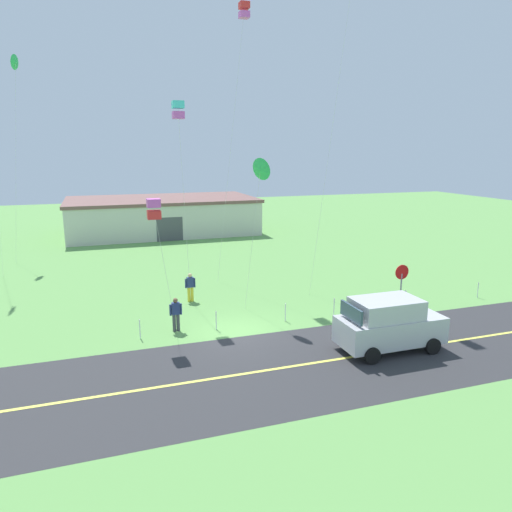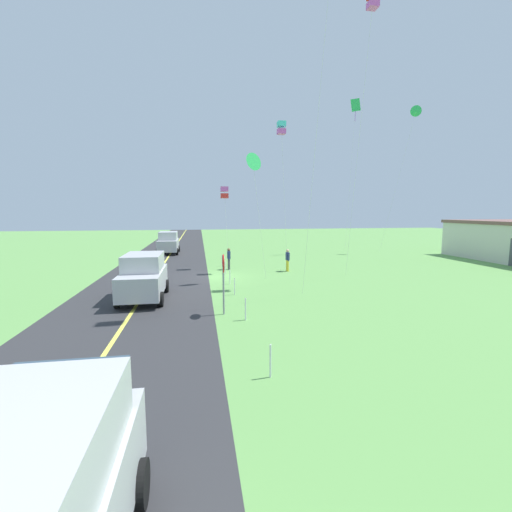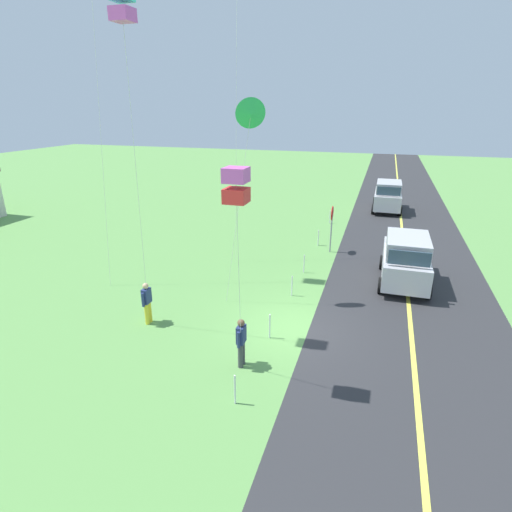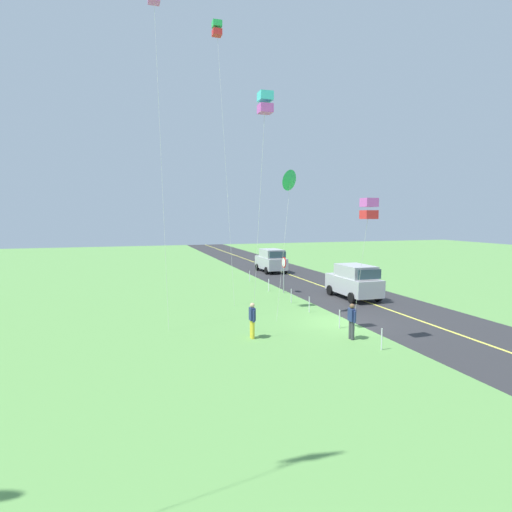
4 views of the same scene
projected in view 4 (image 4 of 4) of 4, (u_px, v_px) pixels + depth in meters
ground_plane at (343, 324)px, 21.13m from camera, size 120.00×120.00×0.10m
asphalt_road at (409, 317)px, 22.32m from camera, size 120.00×7.00×0.00m
road_centre_stripe at (409, 317)px, 22.32m from camera, size 120.00×0.16×0.00m
car_suv_foreground at (354, 281)px, 27.28m from camera, size 4.40×2.12×2.24m
car_parked_east_far at (271, 260)px, 40.22m from camera, size 4.40×2.12×2.24m
stop_sign at (284, 268)px, 29.15m from camera, size 0.76×0.08×2.56m
person_adult_near at (252, 319)px, 18.34m from camera, size 0.58×0.22×1.60m
person_adult_companion at (352, 320)px, 18.19m from camera, size 0.58×0.22×1.60m
kite_red_low at (265, 103)px, 17.21m from camera, size 0.70×0.74×10.56m
kite_blue_mid at (369, 209)px, 17.04m from camera, size 1.08×0.56×6.16m
kite_yellow_high at (290, 181)px, 21.51m from camera, size 0.98×1.52×7.83m
kite_cyan_top at (217, 30)px, 25.52m from camera, size 2.54×0.73×17.40m
fence_post_0 at (382, 339)px, 16.77m from camera, size 0.05×0.05×0.90m
fence_post_1 at (340, 319)px, 20.06m from camera, size 0.05×0.05×0.90m
fence_post_2 at (309, 304)px, 23.35m from camera, size 0.05×0.05×0.90m
fence_post_3 at (291, 296)px, 25.88m from camera, size 0.05×0.05×0.90m
fence_post_4 at (269, 285)px, 29.93m from camera, size 0.05×0.05×0.90m
fence_post_5 at (269, 285)px, 29.90m from camera, size 0.05×0.05×0.90m
fence_post_6 at (250, 276)px, 34.52m from camera, size 0.05×0.05×0.90m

